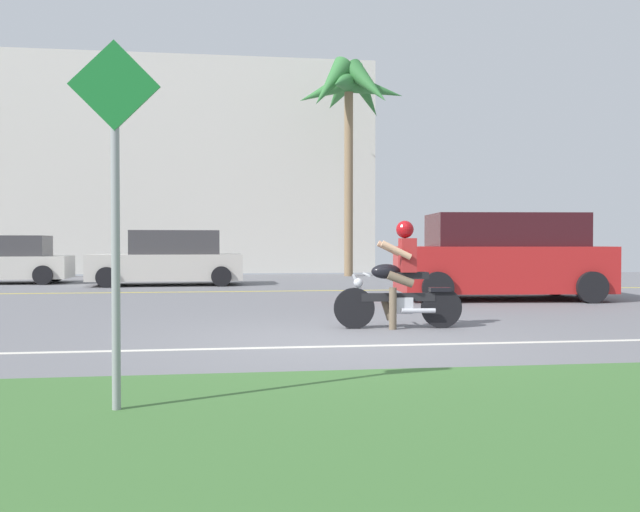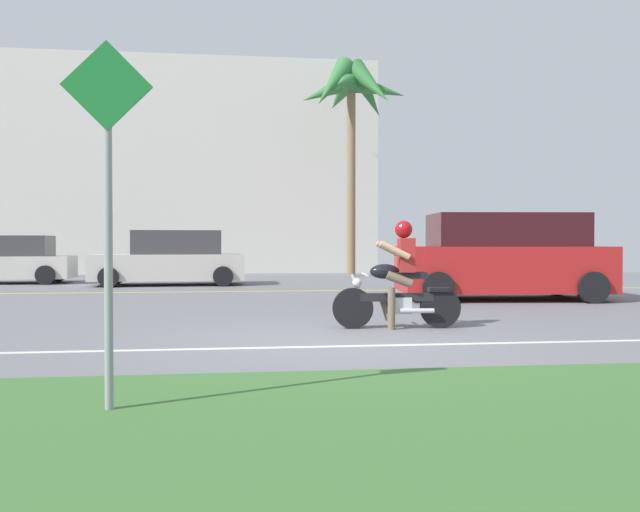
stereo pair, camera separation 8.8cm
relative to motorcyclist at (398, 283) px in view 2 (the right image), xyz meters
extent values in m
cube|color=slate|center=(-0.94, 1.81, -0.67)|extent=(56.00, 30.00, 0.04)
cube|color=#3D6B33|center=(-0.94, -5.29, -0.62)|extent=(56.00, 3.80, 0.06)
cube|color=silver|center=(-0.94, -1.59, -0.64)|extent=(50.40, 0.12, 0.01)
cube|color=yellow|center=(-0.94, 7.70, -0.64)|extent=(50.40, 0.12, 0.01)
cylinder|color=black|center=(-0.64, 0.05, -0.36)|extent=(0.58, 0.13, 0.58)
cylinder|color=black|center=(0.61, -0.04, -0.36)|extent=(0.58, 0.13, 0.58)
cylinder|color=#B7BAC1|center=(-0.54, 0.05, -0.12)|extent=(0.26, 0.07, 0.50)
cube|color=black|center=(-0.02, 0.01, -0.20)|extent=(1.06, 0.18, 0.12)
cube|color=#B7BAC1|center=(0.03, 0.00, -0.32)|extent=(0.32, 0.22, 0.23)
ellipsoid|color=black|center=(-0.19, 0.02, 0.16)|extent=(0.42, 0.23, 0.21)
cube|color=black|center=(0.18, -0.01, 0.10)|extent=(0.48, 0.25, 0.10)
cube|color=black|center=(0.59, -0.04, -0.10)|extent=(0.32, 0.18, 0.06)
cylinder|color=#B7BAC1|center=(-0.47, 0.04, 0.12)|extent=(0.08, 0.60, 0.03)
sphere|color=#B7BAC1|center=(-0.58, 0.05, 0.00)|extent=(0.14, 0.14, 0.14)
cylinder|color=#B7BAC1|center=(0.24, -0.13, -0.39)|extent=(0.49, 0.10, 0.07)
cube|color=maroon|center=(0.12, -0.01, 0.39)|extent=(0.24, 0.32, 0.48)
sphere|color=maroon|center=(0.08, 0.00, 0.76)|extent=(0.25, 0.25, 0.25)
cylinder|color=brown|center=(0.01, 0.10, 0.06)|extent=(0.40, 0.16, 0.24)
cylinder|color=brown|center=(0.00, -0.09, 0.06)|extent=(0.40, 0.16, 0.24)
cylinder|color=brown|center=(-0.12, -0.12, -0.35)|extent=(0.11, 0.11, 0.59)
cylinder|color=brown|center=(-0.14, 0.13, -0.39)|extent=(0.20, 0.12, 0.33)
cylinder|color=tan|center=(-0.06, 0.20, 0.47)|extent=(0.44, 0.12, 0.27)
cylinder|color=tan|center=(-0.09, -0.18, 0.47)|extent=(0.44, 0.12, 0.27)
cube|color=#AD1E1E|center=(3.41, 4.59, 0.01)|extent=(4.52, 2.42, 0.96)
cube|color=#351116|center=(3.49, 4.58, 0.84)|extent=(3.28, 2.02, 0.70)
cylinder|color=black|center=(5.06, 5.43, -0.33)|extent=(0.66, 0.28, 0.64)
cylinder|color=black|center=(1.95, 5.74, -0.33)|extent=(0.66, 0.28, 0.64)
cylinder|color=black|center=(4.86, 3.44, -0.33)|extent=(0.66, 0.28, 0.64)
cylinder|color=black|center=(1.75, 3.76, -0.33)|extent=(0.66, 0.28, 0.64)
cylinder|color=black|center=(5.66, 4.36, 0.06)|extent=(0.26, 0.59, 0.58)
cube|color=#3B3A3D|center=(-8.92, 12.03, 0.47)|extent=(2.48, 1.48, 0.61)
cylinder|color=black|center=(-7.67, 12.88, -0.37)|extent=(0.56, 0.19, 0.56)
cylinder|color=black|center=(-7.64, 11.23, -0.37)|extent=(0.56, 0.19, 0.56)
cube|color=beige|center=(-4.11, 10.58, -0.13)|extent=(4.32, 1.85, 0.73)
cube|color=#3B3A3D|center=(-3.85, 10.59, 0.58)|extent=(2.52, 1.56, 0.68)
cylinder|color=black|center=(-2.60, 11.49, -0.37)|extent=(0.57, 0.20, 0.56)
cylinder|color=black|center=(-5.67, 11.39, -0.37)|extent=(0.57, 0.20, 0.56)
cylinder|color=black|center=(-2.55, 9.77, -0.37)|extent=(0.57, 0.20, 0.56)
cylinder|color=black|center=(-5.62, 9.67, -0.37)|extent=(0.57, 0.20, 0.56)
cylinder|color=#846B4C|center=(2.00, 15.11, 2.86)|extent=(0.32, 0.32, 7.01)
sphere|color=#337538|center=(2.00, 15.11, 6.36)|extent=(0.82, 0.82, 0.82)
cone|color=#337538|center=(2.95, 15.07, 6.13)|extent=(2.25, 0.84, 1.20)
cone|color=#337538|center=(2.73, 15.72, 6.13)|extent=(2.01, 1.86, 2.06)
cone|color=#337538|center=(1.80, 16.03, 6.13)|extent=(1.22, 2.35, 1.46)
cone|color=#337538|center=(1.20, 15.60, 6.13)|extent=(2.30, 1.81, 1.31)
cone|color=#337538|center=(1.24, 14.55, 6.13)|extent=(2.02, 1.76, 2.08)
cone|color=#337538|center=(1.62, 14.24, 6.13)|extent=(1.60, 2.35, 1.30)
cone|color=#337538|center=(2.57, 14.35, 6.13)|extent=(1.85, 2.11, 1.96)
cylinder|color=gray|center=(-3.21, -4.64, 0.38)|extent=(0.06, 0.06, 2.06)
cube|color=#19722D|center=(-3.21, -4.66, 1.65)|extent=(0.62, 0.03, 0.62)
cube|color=beige|center=(-4.21, 19.81, 3.62)|extent=(15.59, 4.00, 8.53)
camera|label=1|loc=(-2.47, -9.58, 0.58)|focal=38.90mm
camera|label=2|loc=(-2.38, -9.60, 0.58)|focal=38.90mm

